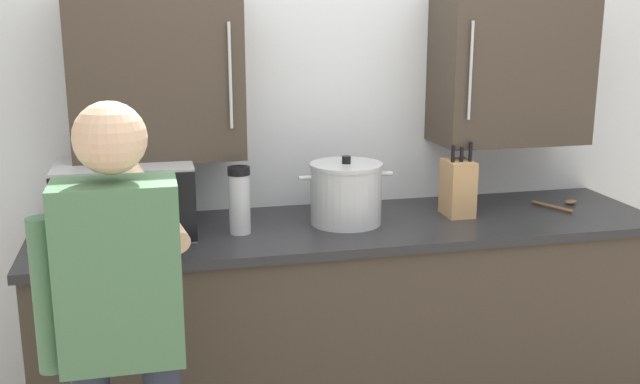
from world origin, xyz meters
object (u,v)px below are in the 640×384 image
knife_block (458,188)px  wooden_spoon (562,204)px  person_figure (121,320)px  microwave_oven (120,199)px  stock_pot (346,193)px  thermos_flask (239,200)px

knife_block → wooden_spoon: (0.51, 0.03, -0.11)m
person_figure → microwave_oven: bearing=91.1°
stock_pot → wooden_spoon: size_ratio=1.85×
stock_pot → thermos_flask: (-0.44, -0.04, 0.01)m
microwave_oven → wooden_spoon: microwave_oven is taller
knife_block → person_figure: size_ratio=0.20×
knife_block → stock_pot: (-0.49, -0.01, 0.01)m
stock_pot → person_figure: (-0.87, -0.76, -0.14)m
microwave_oven → person_figure: 0.81m
microwave_oven → stock_pot: bearing=-2.2°
microwave_oven → thermos_flask: (0.45, -0.08, -0.01)m
microwave_oven → stock_pot: size_ratio=1.32×
microwave_oven → wooden_spoon: bearing=0.2°
knife_block → wooden_spoon: knife_block is taller
thermos_flask → wooden_spoon: bearing=3.2°
knife_block → person_figure: bearing=-150.6°
stock_pot → knife_block: bearing=0.9°
knife_block → thermos_flask: bearing=-176.9°
knife_block → thermos_flask: 0.93m
knife_block → wooden_spoon: 0.53m
knife_block → microwave_oven: bearing=178.9°
person_figure → knife_block: bearing=29.4°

